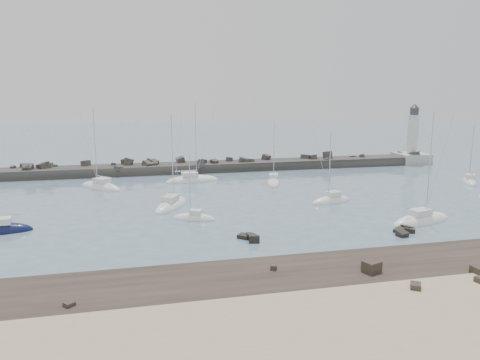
% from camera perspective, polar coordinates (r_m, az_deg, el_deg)
% --- Properties ---
extents(ground, '(400.00, 400.00, 0.00)m').
position_cam_1_polar(ground, '(64.75, 3.18, -4.45)').
color(ground, slate).
rests_on(ground, ground).
extents(sand_strip, '(140.00, 14.00, 1.00)m').
position_cam_1_polar(sand_strip, '(37.22, 17.77, -17.15)').
color(sand_strip, tan).
rests_on(sand_strip, ground).
extents(rock_shelf, '(140.00, 12.48, 1.89)m').
position_cam_1_polar(rock_shelf, '(45.28, 11.36, -11.58)').
color(rock_shelf, black).
rests_on(rock_shelf, ground).
extents(rock_cluster_near, '(2.40, 3.31, 1.49)m').
position_cam_1_polar(rock_cluster_near, '(55.08, 1.15, -7.17)').
color(rock_cluster_near, black).
rests_on(rock_cluster_near, ground).
extents(rock_cluster_far, '(3.44, 3.66, 1.53)m').
position_cam_1_polar(rock_cluster_far, '(60.96, 19.40, -6.03)').
color(rock_cluster_far, black).
rests_on(rock_cluster_far, ground).
extents(breakwater, '(115.00, 6.96, 4.93)m').
position_cam_1_polar(breakwater, '(99.85, -7.13, 1.15)').
color(breakwater, '#2C2A27').
rests_on(breakwater, ground).
extents(lighthouse, '(7.00, 7.00, 14.60)m').
position_cam_1_polar(lighthouse, '(118.14, 20.19, 3.46)').
color(lighthouse, '#A8A7A2').
rests_on(lighthouse, ground).
extents(sailboat_1, '(8.71, 8.88, 15.10)m').
position_cam_1_polar(sailboat_1, '(86.16, -16.63, -0.89)').
color(sailboat_1, white).
rests_on(sailboat_1, ground).
extents(sailboat_3, '(7.18, 9.54, 14.82)m').
position_cam_1_polar(sailboat_3, '(70.47, -8.35, -3.14)').
color(sailboat_3, white).
rests_on(sailboat_3, ground).
extents(sailboat_4, '(10.47, 4.20, 16.03)m').
position_cam_1_polar(sailboat_4, '(89.17, -5.85, -0.10)').
color(sailboat_4, white).
rests_on(sailboat_4, ground).
extents(sailboat_5, '(6.16, 4.02, 9.55)m').
position_cam_1_polar(sailboat_5, '(63.35, -5.64, -4.71)').
color(sailboat_5, white).
rests_on(sailboat_5, ground).
extents(sailboat_6, '(4.65, 8.26, 12.70)m').
position_cam_1_polar(sailboat_6, '(87.07, 4.10, -0.33)').
color(sailboat_6, white).
rests_on(sailboat_6, ground).
extents(sailboat_7, '(10.35, 5.61, 15.61)m').
position_cam_1_polar(sailboat_7, '(66.28, 21.22, -4.70)').
color(sailboat_7, white).
rests_on(sailboat_7, ground).
extents(sailboat_8, '(7.65, 4.12, 11.81)m').
position_cam_1_polar(sailboat_8, '(73.89, 11.09, -2.57)').
color(sailboat_8, white).
rests_on(sailboat_8, ground).
extents(sailboat_10, '(5.59, 7.39, 11.71)m').
position_cam_1_polar(sailboat_10, '(97.53, 26.19, -0.22)').
color(sailboat_10, white).
rests_on(sailboat_10, ground).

